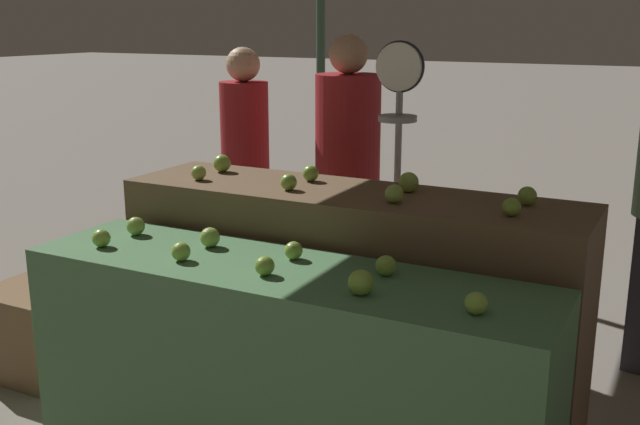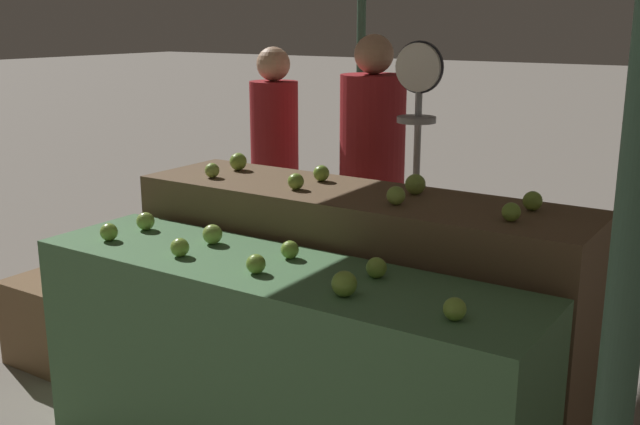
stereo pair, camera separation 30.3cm
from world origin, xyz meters
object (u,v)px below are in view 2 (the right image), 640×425
(wooden_crate_side, at_px, (62,318))
(produce_scale, at_px, (417,134))
(person_customer_right, at_px, (275,153))
(person_vendor_at_scale, at_px, (372,161))

(wooden_crate_side, bearing_deg, produce_scale, 35.31)
(person_customer_right, height_order, wooden_crate_side, person_customer_right)
(produce_scale, bearing_deg, wooden_crate_side, -144.69)
(produce_scale, xyz_separation_m, wooden_crate_side, (-1.54, -1.09, -0.98))
(person_vendor_at_scale, bearing_deg, wooden_crate_side, 51.20)
(produce_scale, height_order, wooden_crate_side, produce_scale)
(person_customer_right, bearing_deg, person_vendor_at_scale, -154.83)
(person_vendor_at_scale, height_order, wooden_crate_side, person_vendor_at_scale)
(produce_scale, relative_size, person_customer_right, 1.04)
(produce_scale, bearing_deg, person_vendor_at_scale, 144.35)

